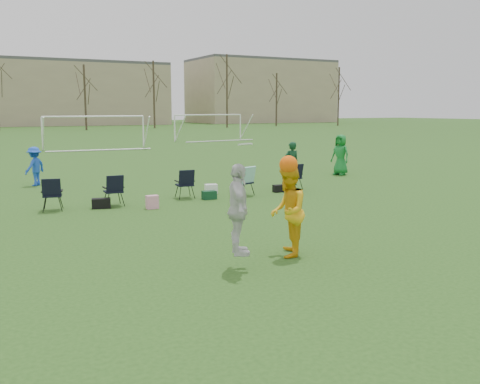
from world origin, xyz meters
TOP-DOWN VIEW (x-y plane):
  - ground at (0.00, 0.00)m, footprint 260.00×260.00m
  - fielder_blue at (-2.41, 13.74)m, footprint 1.10×1.08m
  - fielder_green_far at (10.26, 11.02)m, footprint 0.82×1.02m
  - center_contest at (0.33, 0.58)m, footprint 2.23×1.49m
  - sideline_setup at (2.25, 8.13)m, footprint 9.16×2.18m
  - goal_mid at (4.00, 32.00)m, footprint 7.40×0.63m
  - goal_right at (16.00, 38.00)m, footprint 7.35×1.14m
  - tree_line at (0.24, 69.85)m, footprint 110.28×3.28m
  - building_row at (6.73, 96.00)m, footprint 126.00×16.00m

SIDE VIEW (x-z plane):
  - ground at x=0.00m, z-range 0.00..0.00m
  - sideline_setup at x=2.25m, z-range -0.36..1.41m
  - fielder_blue at x=-2.41m, z-range 0.00..1.51m
  - fielder_green_far at x=10.26m, z-range 0.00..1.82m
  - center_contest at x=0.33m, z-range -0.15..2.20m
  - goal_mid at x=4.00m, z-range 0.69..3.15m
  - goal_right at x=16.00m, z-range 0.69..3.15m
  - tree_line at x=0.24m, z-range -0.61..10.79m
  - building_row at x=6.73m, z-range -0.51..12.49m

